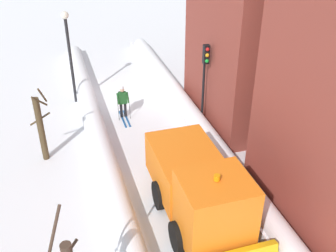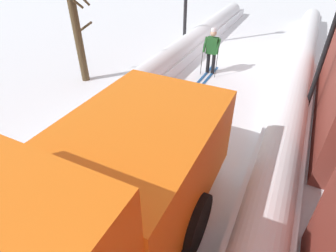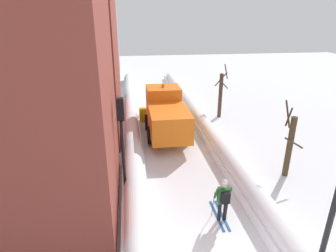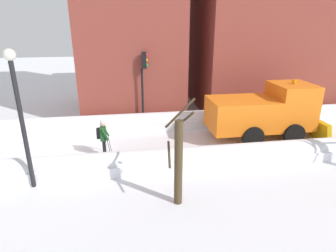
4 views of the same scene
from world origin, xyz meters
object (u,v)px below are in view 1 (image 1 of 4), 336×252
at_px(bare_tree_near, 41,128).
at_px(street_lamp, 69,47).
at_px(skier, 123,100).
at_px(traffic_light_pole, 205,71).
at_px(plow_truck, 198,189).

bearing_deg(bare_tree_near, street_lamp, -109.40).
height_order(skier, bare_tree_near, bare_tree_near).
height_order(skier, traffic_light_pole, traffic_light_pole).
bearing_deg(skier, bare_tree_near, 33.47).
relative_size(plow_truck, skier, 3.31).
bearing_deg(skier, plow_truck, 96.92).
height_order(plow_truck, skier, plow_truck).
distance_m(plow_truck, street_lamp, 11.53).
height_order(street_lamp, bare_tree_near, street_lamp).
bearing_deg(plow_truck, traffic_light_pole, -112.98).
height_order(plow_truck, street_lamp, street_lamp).
relative_size(skier, traffic_light_pole, 0.41).
bearing_deg(skier, traffic_light_pole, 148.94).
distance_m(plow_truck, bare_tree_near, 7.62).
bearing_deg(plow_truck, skier, -83.08).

